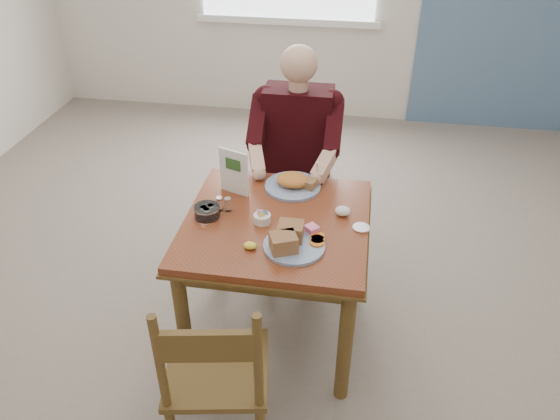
% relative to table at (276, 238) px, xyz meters
% --- Properties ---
extents(floor, '(6.00, 6.00, 0.00)m').
position_rel_table_xyz_m(floor, '(0.00, 0.00, -0.64)').
color(floor, '#70665A').
rests_on(floor, ground).
extents(lemon_wedge, '(0.07, 0.06, 0.03)m').
position_rel_table_xyz_m(lemon_wedge, '(-0.08, -0.25, 0.13)').
color(lemon_wedge, yellow).
rests_on(lemon_wedge, table).
extents(napkin, '(0.08, 0.06, 0.05)m').
position_rel_table_xyz_m(napkin, '(0.32, 0.10, 0.14)').
color(napkin, white).
rests_on(napkin, table).
extents(metal_dish, '(0.09, 0.09, 0.01)m').
position_rel_table_xyz_m(metal_dish, '(0.42, -0.01, 0.12)').
color(metal_dish, silver).
rests_on(metal_dish, table).
extents(table, '(0.92, 0.92, 0.75)m').
position_rel_table_xyz_m(table, '(0.00, 0.00, 0.00)').
color(table, maroon).
rests_on(table, ground).
extents(chair_far, '(0.42, 0.42, 0.95)m').
position_rel_table_xyz_m(chair_far, '(0.00, 0.80, -0.16)').
color(chair_far, brown).
rests_on(chair_far, ground).
extents(chair_near, '(0.49, 0.49, 0.95)m').
position_rel_table_xyz_m(chair_near, '(-0.12, -0.76, -0.16)').
color(chair_near, brown).
rests_on(chair_near, ground).
extents(diner, '(0.53, 0.56, 1.39)m').
position_rel_table_xyz_m(diner, '(0.00, 0.71, 0.17)').
color(diner, gray).
rests_on(diner, chair_far).
extents(near_plate, '(0.35, 0.35, 0.10)m').
position_rel_table_xyz_m(near_plate, '(0.10, -0.20, 0.15)').
color(near_plate, white).
rests_on(near_plate, table).
extents(far_plate, '(0.39, 0.39, 0.08)m').
position_rel_table_xyz_m(far_plate, '(0.04, 0.32, 0.14)').
color(far_plate, white).
rests_on(far_plate, table).
extents(caddy, '(0.09, 0.09, 0.06)m').
position_rel_table_xyz_m(caddy, '(-0.06, -0.03, 0.13)').
color(caddy, white).
rests_on(caddy, table).
extents(shakers, '(0.08, 0.03, 0.07)m').
position_rel_table_xyz_m(shakers, '(-0.27, 0.04, 0.15)').
color(shakers, white).
rests_on(shakers, table).
extents(creamer, '(0.15, 0.15, 0.06)m').
position_rel_table_xyz_m(creamer, '(-0.34, -0.03, 0.14)').
color(creamer, white).
rests_on(creamer, table).
extents(menu, '(0.16, 0.07, 0.25)m').
position_rel_table_xyz_m(menu, '(-0.26, 0.22, 0.24)').
color(menu, white).
rests_on(menu, table).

